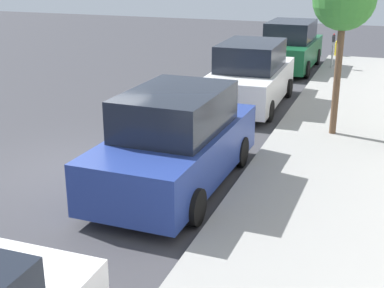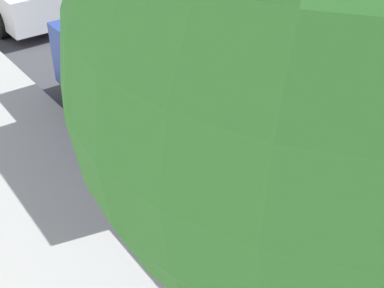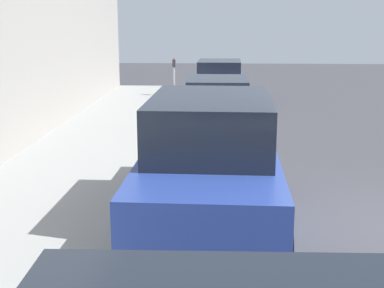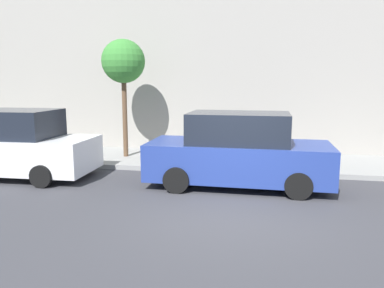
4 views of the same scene
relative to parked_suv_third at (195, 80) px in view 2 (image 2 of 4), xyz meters
name	(u,v)px [view 2 (image 2 of 4)]	position (x,y,z in m)	size (l,w,h in m)	color
ground_plane	(310,93)	(-2.31, 0.03, -0.93)	(60.00, 60.00, 0.00)	#38383D
sidewalk	(0,217)	(2.77, 0.03, -0.86)	(3.17, 32.00, 0.15)	gray
parked_suv_third	(195,80)	(0.00, 0.00, 0.00)	(2.08, 4.84, 1.98)	navy
street_tree	(338,81)	(2.64, 4.14, 2.50)	(1.50, 1.50, 4.08)	brown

